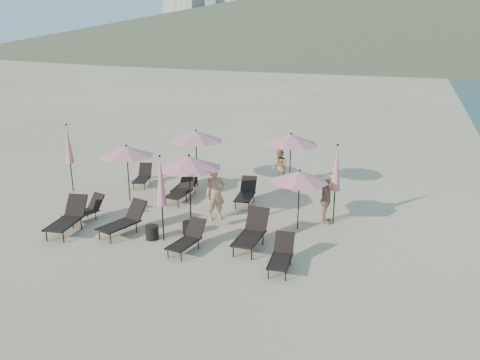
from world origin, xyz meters
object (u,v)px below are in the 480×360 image
at_px(umbrella_open_3, 196,136).
at_px(beachgoer_c, 326,200).
at_px(umbrella_open_0, 127,151).
at_px(beachgoer_a, 215,194).
at_px(lounger_5, 281,255).
at_px(lounger_6, 143,176).
at_px(umbrella_closed_0, 161,182).
at_px(lounger_8, 187,180).
at_px(umbrella_open_1, 189,162).
at_px(umbrella_open_2, 299,177).
at_px(beachgoer_b, 279,167).
at_px(lounger_9, 246,193).
at_px(side_table_1, 189,228).
at_px(umbrella_closed_1, 336,169).
at_px(lounger_7, 182,190).
at_px(umbrella_closed_2, 68,145).
at_px(lounger_4, 252,232).
at_px(lounger_2, 124,220).
at_px(side_table_0, 152,232).
at_px(lounger_3, 188,238).
at_px(lounger_0, 68,217).
at_px(umbrella_open_4, 291,139).
at_px(lounger_1, 86,210).

xyz_separation_m(umbrella_open_3, beachgoer_c, (5.98, -2.26, -1.37)).
xyz_separation_m(umbrella_open_0, beachgoer_a, (3.95, -0.63, -1.04)).
xyz_separation_m(lounger_5, lounger_6, (-7.75, 5.30, 0.00)).
distance_m(lounger_5, umbrella_closed_0, 4.28).
relative_size(lounger_8, umbrella_open_1, 0.79).
xyz_separation_m(umbrella_open_1, umbrella_open_2, (3.62, 0.69, -0.31)).
distance_m(beachgoer_b, beachgoer_c, 4.58).
relative_size(lounger_9, side_table_1, 3.91).
height_order(lounger_6, umbrella_closed_1, umbrella_closed_1).
bearing_deg(beachgoer_b, lounger_8, -85.25).
xyz_separation_m(lounger_7, side_table_1, (1.76, -2.84, -0.24)).
bearing_deg(beachgoer_c, umbrella_open_1, 99.82).
relative_size(lounger_6, umbrella_closed_2, 0.56).
distance_m(lounger_7, umbrella_open_0, 2.56).
distance_m(lounger_7, beachgoer_c, 5.73).
xyz_separation_m(lounger_4, umbrella_open_2, (0.97, 1.87, 1.34)).
distance_m(lounger_2, side_table_0, 1.10).
bearing_deg(umbrella_open_2, beachgoer_a, -176.69).
relative_size(lounger_4, beachgoer_a, 0.95).
height_order(lounger_3, lounger_5, same).
bearing_deg(umbrella_open_3, lounger_8, -86.48).
distance_m(lounger_5, umbrella_closed_2, 10.76).
bearing_deg(lounger_9, umbrella_closed_0, -114.83).
bearing_deg(beachgoer_c, lounger_0, 105.86).
xyz_separation_m(lounger_6, beachgoer_a, (4.58, -2.59, 0.55)).
bearing_deg(umbrella_open_3, side_table_1, -66.90).
xyz_separation_m(umbrella_open_3, umbrella_closed_2, (-4.52, -2.50, -0.22)).
bearing_deg(umbrella_open_0, lounger_8, 44.25).
xyz_separation_m(lounger_5, umbrella_closed_0, (-3.97, 0.47, 1.54)).
height_order(lounger_2, umbrella_closed_2, umbrella_closed_2).
bearing_deg(umbrella_open_3, lounger_6, -162.00).
bearing_deg(lounger_4, beachgoer_c, 56.86).
distance_m(umbrella_open_2, umbrella_open_3, 6.13).
relative_size(lounger_4, umbrella_closed_2, 0.64).
distance_m(lounger_5, lounger_6, 9.39).
distance_m(umbrella_open_1, umbrella_open_4, 5.25).
xyz_separation_m(lounger_1, umbrella_closed_2, (-2.70, 2.55, 1.58)).
relative_size(umbrella_open_2, beachgoer_a, 1.09).
bearing_deg(umbrella_open_1, umbrella_open_2, 10.83).
bearing_deg(beachgoer_b, lounger_2, -57.72).
distance_m(lounger_0, lounger_8, 5.29).
bearing_deg(umbrella_closed_2, lounger_3, -25.87).
bearing_deg(umbrella_open_3, lounger_3, -66.47).
height_order(lounger_1, lounger_3, lounger_1).
relative_size(umbrella_closed_1, beachgoer_b, 1.76).
relative_size(lounger_0, lounger_1, 1.22).
bearing_deg(lounger_6, side_table_1, -61.29).
bearing_deg(lounger_7, umbrella_closed_0, -70.11).
bearing_deg(lounger_6, umbrella_open_3, 0.13).
height_order(umbrella_open_2, umbrella_open_4, umbrella_open_4).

